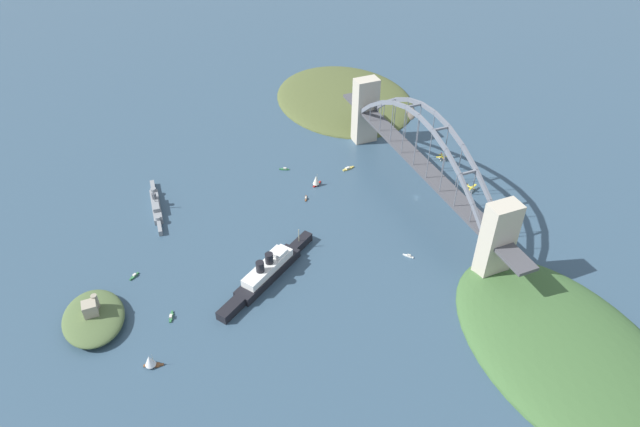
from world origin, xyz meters
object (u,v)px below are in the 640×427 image
at_px(small_boat_0, 134,276).
at_px(small_boat_3, 408,256).
at_px(naval_cruiser, 156,205).
at_px(fort_island_mid_harbor, 93,317).
at_px(small_boat_4, 171,317).
at_px(seaplane_taxiing_near_bridge, 471,188).
at_px(small_boat_7, 348,168).
at_px(harbor_arch_bridge, 421,163).
at_px(seaplane_second_in_formation, 442,157).
at_px(small_boat_2, 306,198).
at_px(small_boat_5, 284,169).
at_px(small_boat_6, 150,361).
at_px(small_boat_1, 316,180).
at_px(ocean_liner, 268,271).

bearing_deg(small_boat_0, small_boat_3, -106.41).
xyz_separation_m(naval_cruiser, fort_island_mid_harbor, (-98.03, 52.72, 1.58)).
relative_size(naval_cruiser, small_boat_4, 7.56).
distance_m(fort_island_mid_harbor, seaplane_taxiing_near_bridge, 284.17).
bearing_deg(small_boat_0, seaplane_taxiing_near_bridge, -90.66).
relative_size(naval_cruiser, fort_island_mid_harbor, 1.40).
height_order(small_boat_4, small_boat_7, small_boat_4).
relative_size(harbor_arch_bridge, small_boat_4, 28.02).
height_order(seaplane_second_in_formation, small_boat_7, seaplane_second_in_formation).
relative_size(seaplane_taxiing_near_bridge, small_boat_2, 1.56).
bearing_deg(harbor_arch_bridge, seaplane_second_in_formation, -51.07).
bearing_deg(fort_island_mid_harbor, small_boat_0, -41.65).
relative_size(small_boat_4, small_boat_5, 1.13).
bearing_deg(small_boat_3, small_boat_7, -3.41).
relative_size(naval_cruiser, small_boat_7, 6.09).
relative_size(seaplane_second_in_formation, small_boat_6, 1.06).
xyz_separation_m(small_boat_4, small_boat_6, (-30.66, 16.77, 3.61)).
distance_m(harbor_arch_bridge, small_boat_1, 82.74).
xyz_separation_m(harbor_arch_bridge, naval_cruiser, (61.99, 186.78, -27.83)).
distance_m(small_boat_2, small_boat_4, 141.93).
xyz_separation_m(seaplane_taxiing_near_bridge, small_boat_5, (82.60, 124.36, -1.48)).
bearing_deg(small_boat_1, harbor_arch_bridge, -123.86).
distance_m(harbor_arch_bridge, small_boat_7, 70.44).
height_order(small_boat_0, small_boat_3, small_boat_3).
relative_size(naval_cruiser, seaplane_taxiing_near_bridge, 6.01).
relative_size(small_boat_0, small_boat_5, 0.87).
xyz_separation_m(fort_island_mid_harbor, small_boat_3, (-20.72, -200.48, -3.78)).
distance_m(small_boat_1, small_boat_7, 34.92).
bearing_deg(small_boat_2, small_boat_0, 105.01).
bearing_deg(small_boat_0, naval_cruiser, -20.81).
xyz_separation_m(seaplane_taxiing_near_bridge, small_boat_7, (63.51, 75.71, -1.48)).
height_order(harbor_arch_bridge, small_boat_3, harbor_arch_bridge).
xyz_separation_m(naval_cruiser, small_boat_4, (-111.45, 10.19, -2.10)).
bearing_deg(small_boat_3, small_boat_1, 14.61).
bearing_deg(small_boat_2, small_boat_5, 2.15).
bearing_deg(small_boat_3, small_boat_5, 17.81).
xyz_separation_m(ocean_liner, small_boat_0, (33.60, 79.86, -4.65)).
height_order(small_boat_2, small_boat_6, small_boat_6).
xyz_separation_m(small_boat_4, small_boat_5, (123.43, -115.95, -0.11)).
bearing_deg(small_boat_6, ocean_liner, -63.27).
bearing_deg(seaplane_second_in_formation, small_boat_6, 114.34).
relative_size(small_boat_4, small_boat_6, 0.81).
xyz_separation_m(naval_cruiser, seaplane_taxiing_near_bridge, (-70.62, -230.12, -0.73)).
bearing_deg(small_boat_5, seaplane_second_in_formation, -105.87).
height_order(fort_island_mid_harbor, small_boat_0, fort_island_mid_harbor).
relative_size(small_boat_1, small_boat_2, 1.46).
relative_size(small_boat_5, small_boat_6, 0.72).
bearing_deg(ocean_liner, harbor_arch_bridge, -73.50).
relative_size(small_boat_2, small_boat_5, 0.91).
height_order(harbor_arch_bridge, small_boat_4, harbor_arch_bridge).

